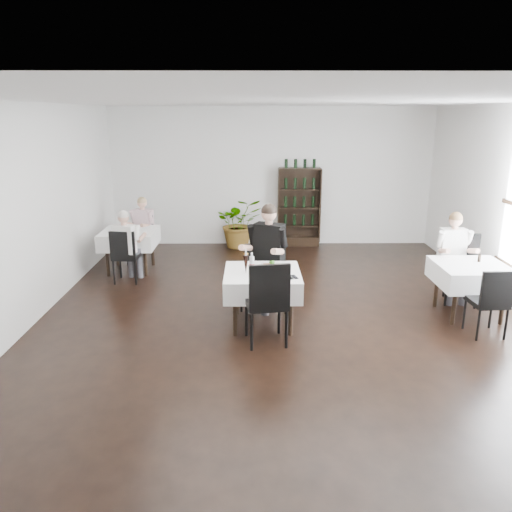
% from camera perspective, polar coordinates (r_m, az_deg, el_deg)
% --- Properties ---
extents(room_shell, '(9.00, 9.00, 9.00)m').
position_cam_1_polar(room_shell, '(6.62, 3.36, 4.23)').
color(room_shell, black).
rests_on(room_shell, ground).
extents(wine_shelf, '(0.90, 0.28, 1.75)m').
position_cam_1_polar(wine_shelf, '(11.01, 4.94, 5.49)').
color(wine_shelf, black).
rests_on(wine_shelf, ground).
extents(main_table, '(1.03, 1.03, 0.77)m').
position_cam_1_polar(main_table, '(6.84, 0.72, -3.00)').
color(main_table, black).
rests_on(main_table, ground).
extents(left_table, '(0.98, 0.98, 0.77)m').
position_cam_1_polar(left_table, '(9.50, -14.25, 1.96)').
color(left_table, black).
rests_on(left_table, ground).
extents(right_table, '(0.98, 0.98, 0.77)m').
position_cam_1_polar(right_table, '(7.78, 23.35, -1.97)').
color(right_table, black).
rests_on(right_table, ground).
extents(potted_tree, '(1.14, 1.04, 1.09)m').
position_cam_1_polar(potted_tree, '(10.91, -1.94, 3.83)').
color(potted_tree, '#1E501B').
rests_on(potted_tree, ground).
extents(main_chair_far, '(0.51, 0.51, 0.94)m').
position_cam_1_polar(main_chair_far, '(7.51, 0.13, -1.90)').
color(main_chair_far, black).
rests_on(main_chair_far, ground).
extents(main_chair_near, '(0.58, 0.58, 1.11)m').
position_cam_1_polar(main_chair_near, '(6.22, 1.31, -4.83)').
color(main_chair_near, black).
rests_on(main_chair_near, ground).
extents(left_chair_far, '(0.51, 0.52, 0.93)m').
position_cam_1_polar(left_chair_far, '(10.03, -13.01, 2.24)').
color(left_chair_far, black).
rests_on(left_chair_far, ground).
extents(left_chair_near, '(0.45, 0.46, 0.94)m').
position_cam_1_polar(left_chair_near, '(8.84, -14.73, 0.34)').
color(left_chair_near, black).
rests_on(left_chair_near, ground).
extents(right_chair_far, '(0.61, 0.61, 1.06)m').
position_cam_1_polar(right_chair_far, '(8.35, 22.48, -0.80)').
color(right_chair_far, black).
rests_on(right_chair_far, ground).
extents(right_chair_near, '(0.46, 0.46, 0.94)m').
position_cam_1_polar(right_chair_near, '(7.16, 25.26, -4.40)').
color(right_chair_near, black).
rests_on(right_chair_near, ground).
extents(diner_main, '(0.71, 0.75, 1.58)m').
position_cam_1_polar(diner_main, '(7.38, 1.23, 0.85)').
color(diner_main, '#3D3C44').
rests_on(diner_main, ground).
extents(diner_left_far, '(0.57, 0.60, 1.29)m').
position_cam_1_polar(diner_left_far, '(10.02, -12.96, 3.51)').
color(diner_left_far, '#3D3C44').
rests_on(diner_left_far, ground).
extents(diner_left_near, '(0.53, 0.56, 1.28)m').
position_cam_1_polar(diner_left_near, '(8.83, -14.55, 1.71)').
color(diner_left_near, '#3D3C44').
rests_on(diner_left_near, ground).
extents(diner_right_far, '(0.52, 0.52, 1.39)m').
position_cam_1_polar(diner_right_far, '(8.31, 21.70, 0.66)').
color(diner_right_far, '#3D3C44').
rests_on(diner_right_far, ground).
extents(plate_far, '(0.28, 0.28, 0.08)m').
position_cam_1_polar(plate_far, '(7.02, 1.50, -1.06)').
color(plate_far, white).
rests_on(plate_far, main_table).
extents(plate_near, '(0.29, 0.29, 0.07)m').
position_cam_1_polar(plate_near, '(6.61, 0.43, -2.16)').
color(plate_near, white).
rests_on(plate_near, main_table).
extents(pilsner_dark, '(0.07, 0.07, 0.32)m').
position_cam_1_polar(pilsner_dark, '(6.68, -1.17, -0.95)').
color(pilsner_dark, black).
rests_on(pilsner_dark, main_table).
extents(pilsner_lager, '(0.07, 0.07, 0.29)m').
position_cam_1_polar(pilsner_lager, '(6.85, -1.15, -0.61)').
color(pilsner_lager, '#B37B2E').
rests_on(pilsner_lager, main_table).
extents(coke_bottle, '(0.07, 0.07, 0.28)m').
position_cam_1_polar(coke_bottle, '(6.73, -0.48, -0.97)').
color(coke_bottle, silver).
rests_on(coke_bottle, main_table).
extents(napkin_cutlery, '(0.24, 0.22, 0.02)m').
position_cam_1_polar(napkin_cutlery, '(6.56, 3.80, -2.43)').
color(napkin_cutlery, black).
rests_on(napkin_cutlery, main_table).
extents(pepper_mill, '(0.05, 0.05, 0.11)m').
position_cam_1_polar(pepper_mill, '(7.92, 24.17, -0.20)').
color(pepper_mill, black).
rests_on(pepper_mill, right_table).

